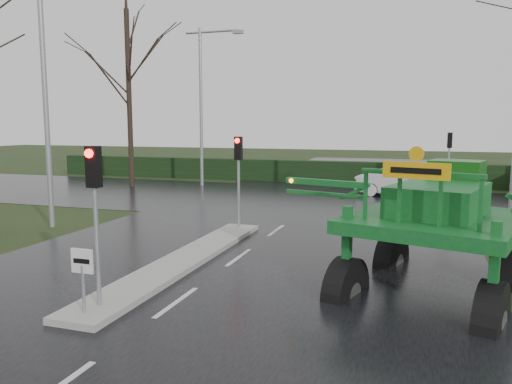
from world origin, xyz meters
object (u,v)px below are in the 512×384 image
(street_light_left_near, at_px, (50,69))
(street_light_left_far, at_px, (205,92))
(traffic_signal_far, at_px, (449,149))
(white_sedan, at_px, (398,197))
(keep_left_sign, at_px, (83,270))
(traffic_signal_mid, at_px, (238,162))
(traffic_signal_near, at_px, (94,192))
(crop_sprayer, at_px, (351,206))
(street_light_right, at_px, (512,71))

(street_light_left_near, xyz_separation_m, street_light_left_far, (0.00, 14.00, 0.00))
(traffic_signal_far, xyz_separation_m, street_light_left_far, (-14.69, -0.01, 3.40))
(street_light_left_far, xyz_separation_m, white_sedan, (12.10, -1.22, -5.99))
(keep_left_sign, relative_size, traffic_signal_mid, 0.38)
(traffic_signal_near, relative_size, crop_sprayer, 0.46)
(street_light_left_far, bearing_deg, street_light_left_near, -90.00)
(traffic_signal_mid, relative_size, white_sedan, 0.77)
(traffic_signal_near, height_order, traffic_signal_mid, same)
(traffic_signal_far, relative_size, street_light_left_near, 0.35)
(keep_left_sign, relative_size, white_sedan, 0.30)
(traffic_signal_near, bearing_deg, crop_sprayer, 31.84)
(street_light_right, xyz_separation_m, street_light_left_far, (-16.39, 8.00, 0.00))
(traffic_signal_mid, height_order, crop_sprayer, crop_sprayer)
(traffic_signal_far, distance_m, crop_sprayer, 18.25)
(keep_left_sign, bearing_deg, traffic_signal_mid, 90.00)
(street_light_left_far, bearing_deg, street_light_right, -26.02)
(traffic_signal_near, distance_m, white_sedan, 20.62)
(traffic_signal_mid, relative_size, street_light_left_near, 0.35)
(traffic_signal_near, xyz_separation_m, street_light_left_far, (-6.89, 21.01, 3.40))
(street_light_right, bearing_deg, white_sedan, 122.33)
(keep_left_sign, bearing_deg, traffic_signal_far, 70.07)
(street_light_left_near, bearing_deg, white_sedan, 46.57)
(street_light_right, relative_size, crop_sprayer, 1.32)
(traffic_signal_far, distance_m, white_sedan, 3.87)
(keep_left_sign, relative_size, street_light_left_far, 0.14)
(keep_left_sign, distance_m, traffic_signal_near, 1.61)
(street_light_left_near, xyz_separation_m, crop_sprayer, (11.75, -3.99, -3.91))
(street_light_right, bearing_deg, street_light_left_near, -159.89)
(keep_left_sign, relative_size, traffic_signal_near, 0.38)
(keep_left_sign, height_order, traffic_signal_far, traffic_signal_far)
(white_sedan, bearing_deg, traffic_signal_mid, 161.10)
(street_light_left_near, relative_size, crop_sprayer, 1.32)
(crop_sprayer, bearing_deg, traffic_signal_far, 96.71)
(traffic_signal_far, distance_m, street_light_left_near, 20.58)
(street_light_left_near, distance_m, crop_sprayer, 13.01)
(crop_sprayer, bearing_deg, street_light_right, 81.10)
(street_light_left_near, bearing_deg, street_light_left_far, 90.00)
(traffic_signal_mid, height_order, street_light_left_far, street_light_left_far)
(keep_left_sign, height_order, crop_sprayer, crop_sprayer)
(keep_left_sign, height_order, white_sedan, keep_left_sign)
(traffic_signal_near, xyz_separation_m, street_light_left_near, (-6.89, 7.01, 3.40))
(traffic_signal_mid, relative_size, traffic_signal_far, 1.00)
(traffic_signal_near, height_order, street_light_right, street_light_right)
(crop_sprayer, height_order, white_sedan, crop_sprayer)
(traffic_signal_near, distance_m, traffic_signal_far, 22.42)
(traffic_signal_mid, distance_m, street_light_left_far, 14.68)
(street_light_left_near, relative_size, street_light_right, 1.00)
(traffic_signal_near, relative_size, white_sedan, 0.77)
(crop_sprayer, bearing_deg, traffic_signal_mid, 147.52)
(crop_sprayer, relative_size, white_sedan, 1.66)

